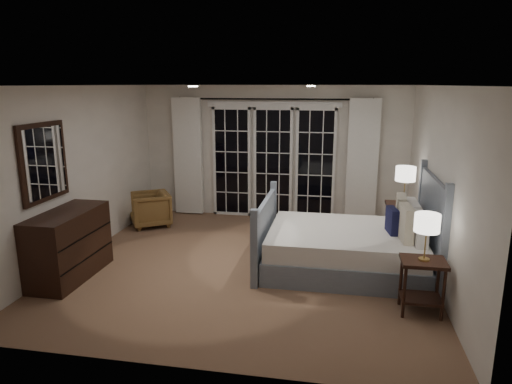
% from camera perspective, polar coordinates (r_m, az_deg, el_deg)
% --- Properties ---
extents(floor, '(5.00, 5.00, 0.00)m').
position_cam_1_polar(floor, '(6.61, -1.08, -9.04)').
color(floor, brown).
rests_on(floor, ground).
extents(ceiling, '(5.00, 5.00, 0.00)m').
position_cam_1_polar(ceiling, '(6.11, -1.19, 13.18)').
color(ceiling, silver).
rests_on(ceiling, wall_back).
extents(wall_left, '(0.02, 5.00, 2.50)m').
position_cam_1_polar(wall_left, '(7.16, -21.14, 2.25)').
color(wall_left, beige).
rests_on(wall_left, floor).
extents(wall_right, '(0.02, 5.00, 2.50)m').
position_cam_1_polar(wall_right, '(6.25, 21.93, 0.67)').
color(wall_right, beige).
rests_on(wall_right, floor).
extents(wall_back, '(5.00, 0.02, 2.50)m').
position_cam_1_polar(wall_back, '(8.67, 2.17, 4.94)').
color(wall_back, beige).
rests_on(wall_back, floor).
extents(wall_front, '(5.00, 0.02, 2.50)m').
position_cam_1_polar(wall_front, '(3.91, -8.48, -5.75)').
color(wall_front, beige).
rests_on(wall_front, floor).
extents(french_doors, '(2.50, 0.04, 2.20)m').
position_cam_1_polar(french_doors, '(8.65, 2.12, 3.85)').
color(french_doors, black).
rests_on(french_doors, wall_back).
extents(curtain_rod, '(3.50, 0.03, 0.03)m').
position_cam_1_polar(curtain_rod, '(8.48, 2.13, 11.54)').
color(curtain_rod, black).
rests_on(curtain_rod, wall_back).
extents(curtain_left, '(0.55, 0.10, 2.25)m').
position_cam_1_polar(curtain_left, '(8.95, -8.49, 4.42)').
color(curtain_left, white).
rests_on(curtain_left, curtain_rod).
extents(curtain_right, '(0.55, 0.10, 2.25)m').
position_cam_1_polar(curtain_right, '(8.49, 13.16, 3.73)').
color(curtain_right, white).
rests_on(curtain_right, curtain_rod).
extents(downlight_a, '(0.12, 0.12, 0.01)m').
position_cam_1_polar(downlight_a, '(6.60, 6.89, 13.02)').
color(downlight_a, white).
rests_on(downlight_a, ceiling).
extents(downlight_b, '(0.12, 0.12, 0.01)m').
position_cam_1_polar(downlight_b, '(5.88, -7.88, 12.96)').
color(downlight_b, white).
rests_on(downlight_b, ceiling).
extents(bed, '(2.29, 1.64, 1.34)m').
position_cam_1_polar(bed, '(6.47, 11.54, -6.65)').
color(bed, gray).
rests_on(bed, floor).
extents(nightstand_left, '(0.48, 0.39, 0.63)m').
position_cam_1_polar(nightstand_left, '(5.48, 20.06, -10.09)').
color(nightstand_left, black).
rests_on(nightstand_left, floor).
extents(nightstand_right, '(0.53, 0.42, 0.68)m').
position_cam_1_polar(nightstand_right, '(7.59, 17.81, -3.09)').
color(nightstand_right, black).
rests_on(nightstand_right, floor).
extents(lamp_left, '(0.27, 0.27, 0.53)m').
position_cam_1_polar(lamp_left, '(5.27, 20.61, -3.72)').
color(lamp_left, '#B38E47').
rests_on(lamp_left, nightstand_left).
extents(lamp_right, '(0.31, 0.31, 0.59)m').
position_cam_1_polar(lamp_right, '(7.43, 18.19, 2.12)').
color(lamp_right, '#B38E47').
rests_on(lamp_right, nightstand_right).
extents(armchair, '(0.93, 0.92, 0.62)m').
position_cam_1_polar(armchair, '(8.48, -13.09, -2.10)').
color(armchair, brown).
rests_on(armchair, floor).
extents(dresser, '(0.54, 1.28, 0.91)m').
position_cam_1_polar(dresser, '(6.53, -22.35, -6.13)').
color(dresser, black).
rests_on(dresser, floor).
extents(mirror, '(0.05, 0.85, 1.00)m').
position_cam_1_polar(mirror, '(6.40, -25.00, 3.40)').
color(mirror, black).
rests_on(mirror, wall_left).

